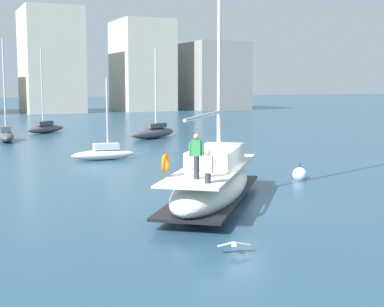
{
  "coord_description": "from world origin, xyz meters",
  "views": [
    {
      "loc": [
        -10.43,
        -19.24,
        4.72
      ],
      "look_at": [
        -0.63,
        2.52,
        1.8
      ],
      "focal_mm": 52.91,
      "sensor_mm": 36.0,
      "label": 1
    }
  ],
  "objects_px": {
    "main_sailboat": "(213,181)",
    "moored_catamaran": "(46,127)",
    "seagull": "(234,245)",
    "mooring_buoy": "(300,174)",
    "moored_cutter_left": "(6,134)",
    "moored_sloop_far": "(104,153)",
    "moored_sloop_near": "(153,132)"
  },
  "relations": [
    {
      "from": "mooring_buoy",
      "to": "moored_catamaran",
      "type": "bearing_deg",
      "value": 101.91
    },
    {
      "from": "moored_catamaran",
      "to": "seagull",
      "type": "distance_m",
      "value": 42.64
    },
    {
      "from": "main_sailboat",
      "to": "moored_catamaran",
      "type": "distance_m",
      "value": 36.33
    },
    {
      "from": "moored_sloop_far",
      "to": "moored_cutter_left",
      "type": "relative_size",
      "value": 0.6
    },
    {
      "from": "main_sailboat",
      "to": "moored_catamaran",
      "type": "height_order",
      "value": "main_sailboat"
    },
    {
      "from": "moored_sloop_far",
      "to": "seagull",
      "type": "xyz_separation_m",
      "value": [
        -2.02,
        -20.89,
        -0.18
      ]
    },
    {
      "from": "moored_cutter_left",
      "to": "seagull",
      "type": "bearing_deg",
      "value": -86.39
    },
    {
      "from": "moored_sloop_near",
      "to": "seagull",
      "type": "bearing_deg",
      "value": -106.59
    },
    {
      "from": "moored_catamaran",
      "to": "moored_cutter_left",
      "type": "xyz_separation_m",
      "value": [
        -4.43,
        -6.87,
        0.02
      ]
    },
    {
      "from": "main_sailboat",
      "to": "moored_cutter_left",
      "type": "xyz_separation_m",
      "value": [
        -4.7,
        29.46,
        -0.34
      ]
    },
    {
      "from": "moored_sloop_far",
      "to": "seagull",
      "type": "height_order",
      "value": "moored_sloop_far"
    },
    {
      "from": "moored_sloop_far",
      "to": "mooring_buoy",
      "type": "relative_size",
      "value": 5.3
    },
    {
      "from": "seagull",
      "to": "mooring_buoy",
      "type": "distance_m",
      "value": 13.39
    },
    {
      "from": "moored_sloop_far",
      "to": "moored_catamaran",
      "type": "height_order",
      "value": "moored_catamaran"
    },
    {
      "from": "main_sailboat",
      "to": "moored_cutter_left",
      "type": "relative_size",
      "value": 1.63
    },
    {
      "from": "main_sailboat",
      "to": "mooring_buoy",
      "type": "relative_size",
      "value": 14.38
    },
    {
      "from": "mooring_buoy",
      "to": "moored_sloop_far",
      "type": "bearing_deg",
      "value": 122.59
    },
    {
      "from": "moored_cutter_left",
      "to": "mooring_buoy",
      "type": "bearing_deg",
      "value": -66.35
    },
    {
      "from": "moored_sloop_near",
      "to": "moored_sloop_far",
      "type": "bearing_deg",
      "value": -122.8
    },
    {
      "from": "main_sailboat",
      "to": "moored_cutter_left",
      "type": "height_order",
      "value": "main_sailboat"
    },
    {
      "from": "seagull",
      "to": "mooring_buoy",
      "type": "bearing_deg",
      "value": 47.27
    },
    {
      "from": "moored_sloop_far",
      "to": "mooring_buoy",
      "type": "xyz_separation_m",
      "value": [
        7.07,
        -11.05,
        -0.22
      ]
    },
    {
      "from": "moored_sloop_near",
      "to": "moored_catamaran",
      "type": "bearing_deg",
      "value": 128.73
    },
    {
      "from": "main_sailboat",
      "to": "mooring_buoy",
      "type": "distance_m",
      "value": 7.57
    },
    {
      "from": "moored_sloop_near",
      "to": "mooring_buoy",
      "type": "relative_size",
      "value": 8.13
    },
    {
      "from": "moored_catamaran",
      "to": "mooring_buoy",
      "type": "distance_m",
      "value": 33.48
    },
    {
      "from": "moored_sloop_near",
      "to": "moored_sloop_far",
      "type": "relative_size",
      "value": 1.53
    },
    {
      "from": "moored_sloop_far",
      "to": "mooring_buoy",
      "type": "height_order",
      "value": "moored_sloop_far"
    },
    {
      "from": "main_sailboat",
      "to": "seagull",
      "type": "height_order",
      "value": "main_sailboat"
    },
    {
      "from": "moored_catamaran",
      "to": "seagull",
      "type": "bearing_deg",
      "value": -92.93
    },
    {
      "from": "moored_catamaran",
      "to": "moored_sloop_far",
      "type": "bearing_deg",
      "value": -90.42
    },
    {
      "from": "seagull",
      "to": "main_sailboat",
      "type": "bearing_deg",
      "value": 68.65
    }
  ]
}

